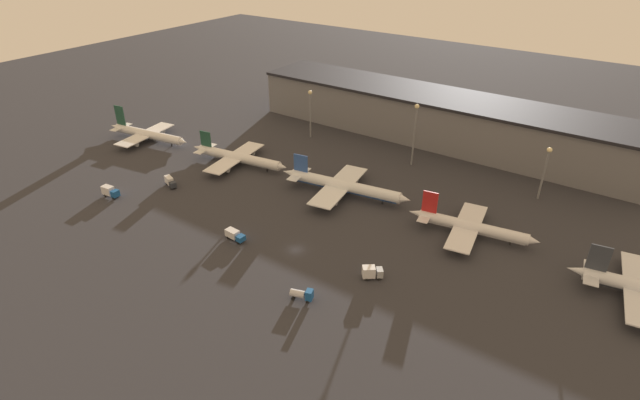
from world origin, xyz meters
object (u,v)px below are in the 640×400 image
at_px(airplane_1, 238,157).
at_px(service_vehicle_0, 170,182).
at_px(service_vehicle_3, 110,191).
at_px(airplane_2, 343,186).
at_px(airplane_3, 471,227).
at_px(service_vehicle_4, 302,294).
at_px(service_vehicle_1, 235,235).
at_px(service_vehicle_2, 372,272).
at_px(airplane_0, 147,134).

relative_size(airplane_1, service_vehicle_0, 6.18).
bearing_deg(service_vehicle_3, airplane_2, 29.77).
bearing_deg(airplane_3, service_vehicle_0, -171.67).
bearing_deg(service_vehicle_4, service_vehicle_1, 144.62).
xyz_separation_m(airplane_1, service_vehicle_3, (-19.20, -45.32, -1.11)).
relative_size(airplane_2, service_vehicle_2, 8.27).
distance_m(airplane_2, service_vehicle_0, 63.80).
bearing_deg(service_vehicle_2, service_vehicle_1, 151.66).
relative_size(service_vehicle_1, service_vehicle_4, 1.10).
distance_m(airplane_1, airplane_2, 47.99).
xyz_separation_m(airplane_1, service_vehicle_1, (36.00, -40.13, -1.46)).
relative_size(service_vehicle_1, service_vehicle_3, 1.01).
xyz_separation_m(service_vehicle_1, service_vehicle_3, (-55.20, -5.19, 0.35)).
bearing_deg(airplane_1, airplane_3, -6.56).
distance_m(airplane_0, service_vehicle_0, 47.62).
bearing_deg(airplane_2, service_vehicle_4, -76.60).
distance_m(airplane_0, airplane_3, 144.34).
bearing_deg(airplane_2, airplane_3, -8.02).
distance_m(service_vehicle_1, service_vehicle_4, 35.25).
bearing_deg(airplane_0, service_vehicle_4, -29.69).
bearing_deg(airplane_3, airplane_1, 173.44).
xyz_separation_m(airplane_0, service_vehicle_3, (30.40, -40.47, -1.14)).
bearing_deg(airplane_3, service_vehicle_3, -165.45).
bearing_deg(service_vehicle_4, airplane_1, 125.86).
bearing_deg(service_vehicle_3, airplane_3, 17.28).
height_order(airplane_0, service_vehicle_3, airplane_0).
xyz_separation_m(airplane_2, service_vehicle_4, (21.77, -53.56, -1.77)).
relative_size(airplane_0, airplane_3, 1.08).
bearing_deg(airplane_0, airplane_2, -4.12).
bearing_deg(service_vehicle_0, airplane_3, 36.76).
relative_size(airplane_3, service_vehicle_3, 5.84).
bearing_deg(service_vehicle_1, service_vehicle_0, 168.00).
bearing_deg(service_vehicle_4, service_vehicle_0, 145.52).
bearing_deg(airplane_1, service_vehicle_2, -30.89).
relative_size(airplane_1, service_vehicle_2, 7.44).
relative_size(airplane_2, service_vehicle_4, 7.79).
relative_size(airplane_1, service_vehicle_3, 6.46).
distance_m(airplane_3, service_vehicle_1, 73.02).
relative_size(airplane_3, service_vehicle_1, 5.77).
distance_m(airplane_1, service_vehicle_2, 86.35).
height_order(airplane_1, service_vehicle_4, airplane_1).
bearing_deg(service_vehicle_1, service_vehicle_3, -171.02).
distance_m(airplane_2, service_vehicle_2, 47.92).
bearing_deg(airplane_1, service_vehicle_1, -56.82).
relative_size(airplane_0, service_vehicle_3, 6.30).
relative_size(airplane_2, airplane_3, 1.23).
bearing_deg(service_vehicle_0, airplane_1, 93.82).
distance_m(airplane_0, service_vehicle_2, 132.51).
distance_m(airplane_2, service_vehicle_4, 57.84).
distance_m(airplane_0, airplane_1, 49.84).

